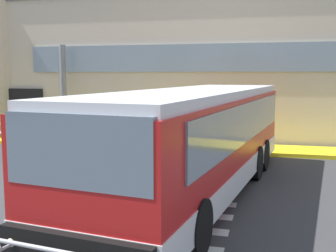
{
  "coord_description": "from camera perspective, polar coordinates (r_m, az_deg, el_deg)",
  "views": [
    {
      "loc": [
        4.94,
        -12.04,
        3.08
      ],
      "look_at": [
        1.85,
        0.3,
        1.5
      ],
      "focal_mm": 44.4,
      "sensor_mm": 36.0,
      "label": 1
    }
  ],
  "objects": [
    {
      "name": "passenger_by_doorway",
      "position": [
        18.45,
        -9.81,
        0.75
      ],
      "size": [
        0.55,
        0.36,
        1.68
      ],
      "color": "#2D2D33",
      "rests_on": "boarding_curb"
    },
    {
      "name": "bay_paint_stripes",
      "position": [
        8.92,
        -6.24,
        -13.13
      ],
      "size": [
        4.4,
        3.96,
        0.01
      ],
      "color": "silver",
      "rests_on": "ground"
    },
    {
      "name": "boarding_curb",
      "position": [
        17.8,
        -2.25,
        -2.65
      ],
      "size": [
        24.45,
        2.0,
        0.15
      ],
      "primitive_type": "cube",
      "color": "yellow",
      "rests_on": "ground"
    },
    {
      "name": "ground_plane",
      "position": [
        13.37,
        -8.07,
        -6.35
      ],
      "size": [
        80.0,
        90.0,
        0.02
      ],
      "primitive_type": "cube",
      "color": "#353538",
      "rests_on": "ground"
    },
    {
      "name": "passenger_near_column",
      "position": [
        18.63,
        -13.31,
        0.72
      ],
      "size": [
        0.56,
        0.33,
        1.68
      ],
      "color": "#1E2338",
      "rests_on": "boarding_curb"
    },
    {
      "name": "terminal_building",
      "position": [
        24.31,
        0.69,
        7.93
      ],
      "size": [
        22.25,
        13.8,
        6.9
      ],
      "color": "beige",
      "rests_on": "ground"
    },
    {
      "name": "entry_support_column",
      "position": [
        19.8,
        -14.14,
        4.56
      ],
      "size": [
        0.28,
        0.28,
        4.27
      ],
      "primitive_type": "cylinder",
      "color": "slate",
      "rests_on": "boarding_curb"
    },
    {
      "name": "passenger_at_curb_edge",
      "position": [
        18.56,
        -7.95,
        0.92
      ],
      "size": [
        0.58,
        0.44,
        1.68
      ],
      "color": "#1E2338",
      "rests_on": "boarding_curb"
    },
    {
      "name": "bus_main_foreground",
      "position": [
        10.63,
        3.78,
        -2.39
      ],
      "size": [
        4.41,
        11.35,
        2.7
      ],
      "color": "red",
      "rests_on": "ground"
    }
  ]
}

